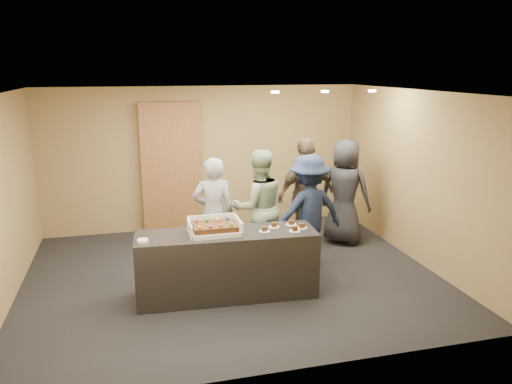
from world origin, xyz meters
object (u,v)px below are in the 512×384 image
cake_box (214,230)px  plate_stack (143,241)px  storage_cabinet (171,168)px  person_brown_extra (306,194)px  person_sage_man (259,207)px  serving_counter (227,264)px  person_dark_suit (345,192)px  sheet_cake (215,227)px  person_server_grey (213,213)px  person_navy_man (309,211)px

cake_box → plate_stack: 0.94m
storage_cabinet → person_brown_extra: storage_cabinet is taller
person_brown_extra → person_sage_man: bearing=5.7°
serving_counter → person_dark_suit: size_ratio=1.30×
sheet_cake → person_brown_extra: 2.33m
cake_box → person_brown_extra: size_ratio=0.35×
plate_stack → person_server_grey: bearing=46.5°
sheet_cake → person_sage_man: bearing=50.5°
person_sage_man → person_brown_extra: 1.02m
plate_stack → person_brown_extra: (2.75, 1.56, 0.04)m
storage_cabinet → person_brown_extra: 2.62m
sheet_cake → person_server_grey: person_server_grey is taller
plate_stack → person_dark_suit: 3.89m
storage_cabinet → person_navy_man: storage_cabinet is taller
person_server_grey → person_sage_man: bearing=-174.2°
serving_counter → person_brown_extra: 2.27m
plate_stack → cake_box: bearing=7.1°
cake_box → sheet_cake: bearing=-90.9°
cake_box → person_server_grey: 1.06m
sheet_cake → person_sage_man: (0.88, 1.07, -0.09)m
storage_cabinet → cake_box: size_ratio=3.61×
person_sage_man → person_dark_suit: person_dark_suit is taller
storage_cabinet → sheet_cake: (0.28, -3.03, -0.22)m
cake_box → storage_cabinet: bearing=95.3°
plate_stack → storage_cabinet: bearing=78.2°
serving_counter → person_dark_suit: bearing=36.6°
storage_cabinet → cake_box: storage_cabinet is taller
sheet_cake → plate_stack: (-0.93, -0.09, -0.08)m
plate_stack → person_brown_extra: 3.16m
storage_cabinet → person_dark_suit: bearing=-26.8°
serving_counter → storage_cabinet: bearing=101.5°
person_sage_man → person_navy_man: size_ratio=1.03×
person_navy_man → person_brown_extra: size_ratio=0.92×
storage_cabinet → person_sage_man: storage_cabinet is taller
cake_box → sheet_cake: 0.06m
person_sage_man → storage_cabinet: bearing=-64.1°
person_server_grey → person_dark_suit: (2.41, 0.52, 0.06)m
person_server_grey → person_brown_extra: 1.70m
storage_cabinet → person_server_grey: storage_cabinet is taller
serving_counter → person_sage_man: (0.72, 1.07, 0.46)m
person_sage_man → person_navy_man: 0.78m
person_dark_suit → serving_counter: bearing=77.0°
person_sage_man → person_brown_extra: (0.93, 0.40, 0.05)m
serving_counter → sheet_cake: 0.57m
storage_cabinet → plate_stack: (-0.65, -3.12, -0.30)m
serving_counter → person_navy_man: (1.44, 0.75, 0.43)m
person_server_grey → person_navy_man: bearing=173.3°
serving_counter → cake_box: cake_box is taller
sheet_cake → person_dark_suit: (2.58, 1.59, -0.07)m
plate_stack → serving_counter: bearing=4.8°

